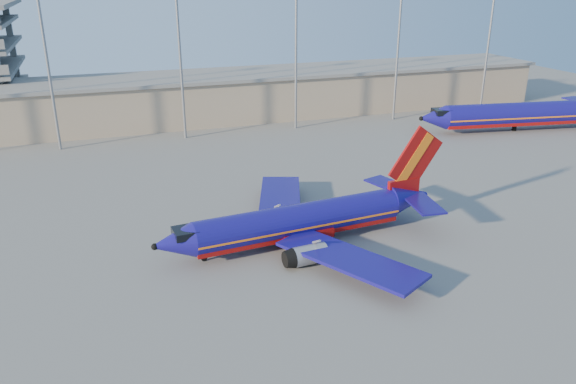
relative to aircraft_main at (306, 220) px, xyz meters
The scene contains 5 objects.
ground 3.23m from the aircraft_main, 92.91° to the right, with size 220.00×220.00×0.00m, color slate.
terminal_building 56.68m from the aircraft_main, 79.95° to the left, with size 122.00×16.00×8.50m.
light_mast_row 46.60m from the aircraft_main, 83.63° to the left, with size 101.60×1.60×28.65m.
aircraft_main is the anchor object (origin of this frame).
aircraft_second 59.51m from the aircraft_main, 29.05° to the left, with size 38.85×15.02×13.22m.
Camera 1 is at (-19.11, -47.15, 26.13)m, focal length 35.00 mm.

